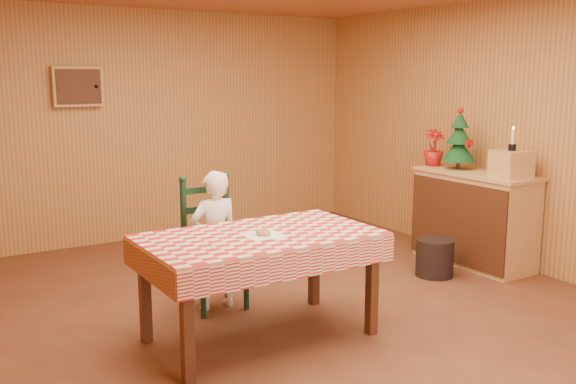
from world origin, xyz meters
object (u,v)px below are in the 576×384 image
object	(u,v)px
ladder_chair	(212,246)
shelf_unit	(474,218)
dining_table	(260,245)
christmas_tree	(459,141)
storage_bin	(435,258)
crate	(511,164)
seated_child	(215,240)

from	to	relation	value
ladder_chair	shelf_unit	world-z (taller)	ladder_chair
dining_table	ladder_chair	size ratio (longest dim) A/B	1.53
christmas_tree	storage_bin	bearing A→B (deg)	-151.05
ladder_chair	crate	xyz separation A→B (m)	(2.74, -0.70, 0.55)
seated_child	storage_bin	distance (m)	2.17
ladder_chair	christmas_tree	xyz separation A→B (m)	(2.74, -0.05, 0.71)
shelf_unit	crate	xyz separation A→B (m)	(0.01, -0.40, 0.59)
storage_bin	ladder_chair	bearing A→B (deg)	169.28
seated_child	crate	distance (m)	2.86
seated_child	crate	world-z (taller)	crate
ladder_chair	seated_child	bearing A→B (deg)	-90.00
dining_table	ladder_chair	distance (m)	0.81
ladder_chair	christmas_tree	distance (m)	2.83
dining_table	christmas_tree	xyz separation A→B (m)	(2.74, 0.74, 0.52)
crate	storage_bin	xyz separation A→B (m)	(-0.63, 0.30, -0.88)
storage_bin	crate	bearing A→B (deg)	-25.63
dining_table	seated_child	distance (m)	0.74
seated_child	christmas_tree	size ratio (longest dim) A/B	1.81
ladder_chair	seated_child	world-z (taller)	seated_child
seated_child	christmas_tree	world-z (taller)	christmas_tree
ladder_chair	shelf_unit	distance (m)	2.75
seated_child	shelf_unit	distance (m)	2.74
crate	christmas_tree	xyz separation A→B (m)	(-0.00, 0.65, 0.16)
dining_table	ladder_chair	xyz separation A→B (m)	(-0.00, 0.79, -0.18)
dining_table	christmas_tree	bearing A→B (deg)	15.02
shelf_unit	christmas_tree	size ratio (longest dim) A/B	2.00
dining_table	crate	distance (m)	2.77
crate	storage_bin	distance (m)	1.12
seated_child	christmas_tree	bearing A→B (deg)	-179.89
ladder_chair	storage_bin	xyz separation A→B (m)	(2.11, -0.40, -0.33)
ladder_chair	seated_child	distance (m)	0.08
ladder_chair	crate	size ratio (longest dim) A/B	3.60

